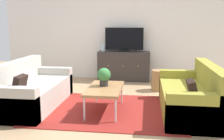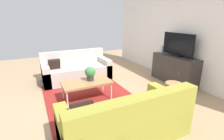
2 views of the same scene
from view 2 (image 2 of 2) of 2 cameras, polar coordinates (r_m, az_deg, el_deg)
ground_plane at (r=3.79m, az=-5.06°, el=-9.62°), size 10.00×10.00×0.00m
wall_back at (r=4.91m, az=23.93°, el=11.74°), size 6.40×0.12×2.70m
area_rug at (r=3.74m, az=-7.23°, el=-9.97°), size 2.50×1.90×0.01m
couch_left_side at (r=4.94m, az=-12.47°, el=0.06°), size 0.88×1.88×0.81m
couch_right_side at (r=2.50m, az=5.27°, el=-18.09°), size 0.88×1.88×0.81m
coffee_table at (r=3.60m, az=-8.87°, el=-4.46°), size 0.56×1.04×0.42m
potted_plant at (r=3.58m, az=-7.65°, el=-1.02°), size 0.23×0.23×0.31m
tv_console at (r=4.84m, az=20.90°, el=0.23°), size 1.33×0.47×0.76m
flat_screen_tv at (r=4.71m, az=21.98°, el=8.19°), size 0.98×0.16×0.61m
glass_vase at (r=5.10m, az=17.03°, el=6.95°), size 0.11×0.11×0.19m
wicker_basket at (r=3.69m, az=20.42°, el=-7.59°), size 0.34×0.34×0.46m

